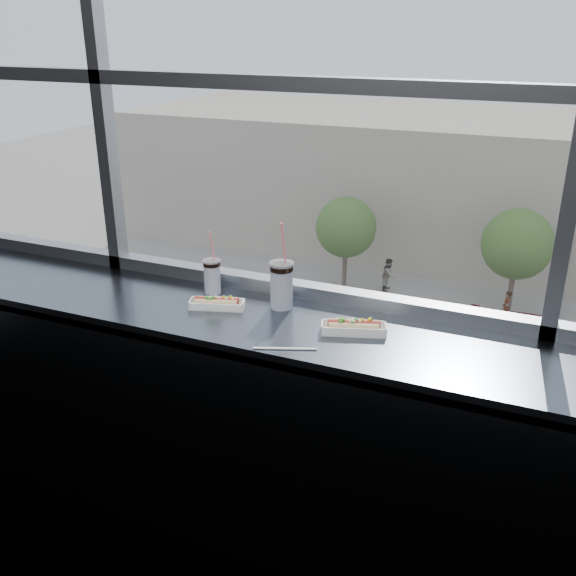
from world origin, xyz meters
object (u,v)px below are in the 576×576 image
at_px(hotdog_tray_left, 217,303).
at_px(car_near_a, 151,353).
at_px(loose_straw, 285,348).
at_px(car_far_a, 317,296).
at_px(car_near_c, 435,417).
at_px(wrapper, 208,305).
at_px(soda_cup_right, 282,283).
at_px(soda_cup_left, 212,275).
at_px(car_far_b, 537,331).
at_px(pedestrian_b, 506,304).
at_px(car_near_b, 256,376).
at_px(pedestrian_a, 389,271).
at_px(tree_center, 517,244).
at_px(hotdog_tray_right, 354,327).
at_px(tree_left, 346,227).

relative_size(hotdog_tray_left, car_near_a, 0.04).
distance_m(loose_straw, car_far_a, 28.29).
bearing_deg(car_near_c, loose_straw, -178.47).
bearing_deg(car_far_a, car_near_a, 149.69).
xyz_separation_m(wrapper, car_near_a, (-12.40, 16.28, -10.97)).
distance_m(soda_cup_right, loose_straw, 0.40).
bearing_deg(hotdog_tray_left, soda_cup_left, 107.89).
height_order(car_far_b, pedestrian_b, car_far_b).
bearing_deg(car_near_b, loose_straw, -156.46).
bearing_deg(pedestrian_b, car_far_b, 27.62).
height_order(pedestrian_a, tree_center, tree_center).
bearing_deg(pedestrian_a, pedestrian_b, -105.41).
relative_size(car_far_a, pedestrian_b, 3.29).
xyz_separation_m(wrapper, car_near_c, (-1.25, 16.28, -11.00)).
distance_m(soda_cup_right, car_near_a, 23.33).
height_order(loose_straw, pedestrian_b, loose_straw).
distance_m(soda_cup_right, car_near_b, 21.20).
bearing_deg(soda_cup_left, tree_center, 89.80).
height_order(soda_cup_left, car_near_c, soda_cup_left).
bearing_deg(soda_cup_right, soda_cup_left, 175.85).
height_order(loose_straw, car_far_a, loose_straw).
height_order(soda_cup_left, wrapper, soda_cup_left).
xyz_separation_m(wrapper, car_far_b, (1.47, 24.28, -10.96)).
distance_m(car_near_a, pedestrian_b, 16.47).
distance_m(soda_cup_right, car_far_a, 27.98).
xyz_separation_m(hotdog_tray_right, tree_left, (-9.03, 28.26, -8.76)).
bearing_deg(loose_straw, pedestrian_a, 81.71).
distance_m(hotdog_tray_left, hotdog_tray_right, 0.60).
distance_m(car_near_c, tree_center, 12.32).
height_order(soda_cup_right, tree_left, soda_cup_right).
distance_m(car_far_b, pedestrian_b, 3.23).
bearing_deg(car_near_b, hotdog_tray_left, -157.30).
height_order(wrapper, car_near_a, wrapper).
height_order(soda_cup_left, tree_left, soda_cup_left).
height_order(hotdog_tray_right, loose_straw, hotdog_tray_right).
bearing_deg(hotdog_tray_right, soda_cup_left, 150.56).
relative_size(wrapper, pedestrian_a, 0.05).
bearing_deg(pedestrian_b, car_near_b, -35.80).
relative_size(hotdog_tray_left, car_far_a, 0.04).
height_order(hotdog_tray_right, car_near_b, hotdog_tray_right).
bearing_deg(car_near_b, car_near_c, -93.18).
xyz_separation_m(pedestrian_a, tree_left, (-2.28, -0.54, 2.28)).
bearing_deg(tree_center, car_near_c, -96.09).
height_order(hotdog_tray_left, wrapper, hotdog_tray_left).
height_order(soda_cup_left, pedestrian_a, soda_cup_left).
distance_m(car_near_b, car_near_c, 6.61).
bearing_deg(soda_cup_left, pedestrian_b, 89.91).
height_order(soda_cup_right, car_far_b, soda_cup_right).
bearing_deg(soda_cup_right, hotdog_tray_left, -154.78).
bearing_deg(hotdog_tray_left, pedestrian_b, 73.06).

